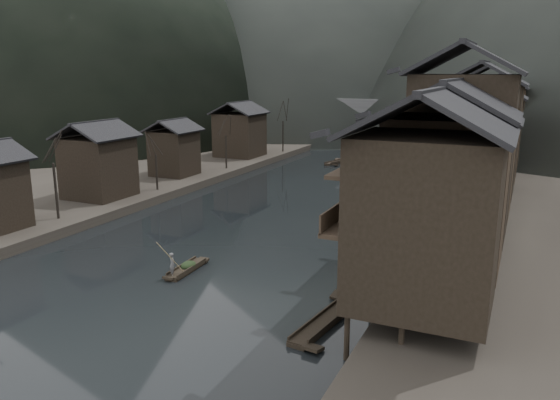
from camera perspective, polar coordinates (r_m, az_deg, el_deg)
The scene contains 12 objects.
water at distance 43.57m, azimuth -6.90°, elevation -6.12°, with size 300.00×300.00×0.00m, color black.
left_bank at distance 94.94m, azimuth -12.51°, elevation 4.70°, with size 40.00×200.00×1.20m, color #2D2823.
stilt_houses at distance 54.38m, azimuth 19.93°, elevation 6.89°, with size 9.00×67.60×16.63m.
left_houses at distance 69.87m, azimuth -12.91°, elevation 5.83°, with size 8.10×53.20×8.73m.
bare_trees at distance 65.40m, azimuth -12.01°, elevation 6.11°, with size 3.76×61.75×7.51m.
moored_sampans at distance 58.25m, azimuth 14.22°, elevation -1.20°, with size 2.97×63.72×0.47m.
midriver_boats at distance 87.15m, azimuth 9.16°, elevation 3.82°, with size 11.88×26.41×0.45m.
stone_bridge at distance 109.49m, azimuth 13.13°, elevation 8.17°, with size 40.00×6.00×9.00m.
hero_sampan at distance 41.20m, azimuth -9.71°, elevation -7.08°, with size 1.17×4.79×0.43m.
cargo_heap at distance 41.18m, azimuth -9.56°, elevation -6.28°, with size 1.05×1.37×0.63m, color black.
boatman at distance 39.59m, azimuth -11.20°, elevation -6.31°, with size 0.64×0.42×1.75m, color #5B5B5D.
bamboo_pole at distance 38.66m, azimuth -11.14°, elevation -2.64°, with size 0.06×0.06×4.47m, color #8C7A51.
Camera 1 is at (21.62, -34.93, 14.52)m, focal length 35.00 mm.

